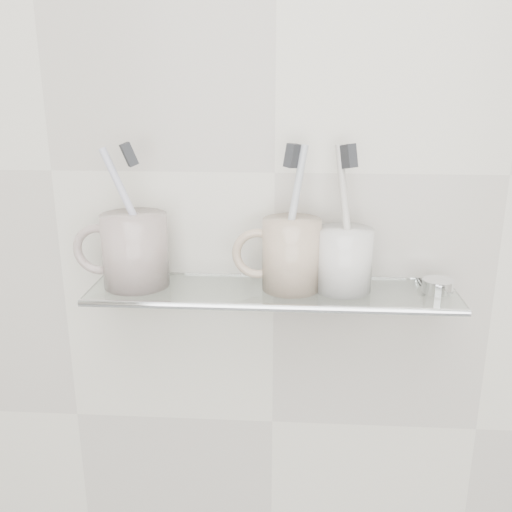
# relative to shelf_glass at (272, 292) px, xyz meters

# --- Properties ---
(wall_back) EXTENTS (2.50, 0.00, 2.50)m
(wall_back) POSITION_rel_shelf_glass_xyz_m (0.00, 0.06, 0.15)
(wall_back) COLOR beige
(wall_back) RESTS_ON ground
(shelf_glass) EXTENTS (0.50, 0.12, 0.01)m
(shelf_glass) POSITION_rel_shelf_glass_xyz_m (0.00, 0.00, 0.00)
(shelf_glass) COLOR silver
(shelf_glass) RESTS_ON wall_back
(shelf_rail) EXTENTS (0.50, 0.01, 0.01)m
(shelf_rail) POSITION_rel_shelf_glass_xyz_m (0.00, -0.06, 0.00)
(shelf_rail) COLOR silver
(shelf_rail) RESTS_ON shelf_glass
(bracket_left) EXTENTS (0.02, 0.03, 0.02)m
(bracket_left) POSITION_rel_shelf_glass_xyz_m (-0.21, 0.05, -0.01)
(bracket_left) COLOR silver
(bracket_left) RESTS_ON wall_back
(bracket_right) EXTENTS (0.02, 0.03, 0.02)m
(bracket_right) POSITION_rel_shelf_glass_xyz_m (0.21, 0.05, -0.01)
(bracket_right) COLOR silver
(bracket_right) RESTS_ON wall_back
(mug_left) EXTENTS (0.09, 0.09, 0.10)m
(mug_left) POSITION_rel_shelf_glass_xyz_m (-0.19, 0.00, 0.05)
(mug_left) COLOR white
(mug_left) RESTS_ON shelf_glass
(mug_left_handle) EXTENTS (0.07, 0.01, 0.07)m
(mug_left_handle) POSITION_rel_shelf_glass_xyz_m (-0.24, 0.00, 0.05)
(mug_left_handle) COLOR white
(mug_left_handle) RESTS_ON mug_left
(toothbrush_left) EXTENTS (0.08, 0.03, 0.18)m
(toothbrush_left) POSITION_rel_shelf_glass_xyz_m (-0.19, 0.00, 0.10)
(toothbrush_left) COLOR silver
(toothbrush_left) RESTS_ON mug_left
(bristles_left) EXTENTS (0.03, 0.03, 0.03)m
(bristles_left) POSITION_rel_shelf_glass_xyz_m (-0.19, 0.00, 0.19)
(bristles_left) COLOR #26272B
(bristles_left) RESTS_ON toothbrush_left
(mug_center) EXTENTS (0.08, 0.08, 0.10)m
(mug_center) POSITION_rel_shelf_glass_xyz_m (0.03, 0.00, 0.05)
(mug_center) COLOR beige
(mug_center) RESTS_ON shelf_glass
(mug_center_handle) EXTENTS (0.07, 0.01, 0.07)m
(mug_center_handle) POSITION_rel_shelf_glass_xyz_m (-0.02, 0.00, 0.05)
(mug_center_handle) COLOR beige
(mug_center_handle) RESTS_ON mug_center
(toothbrush_center) EXTENTS (0.04, 0.02, 0.19)m
(toothbrush_center) POSITION_rel_shelf_glass_xyz_m (0.03, 0.00, 0.10)
(toothbrush_center) COLOR silver
(toothbrush_center) RESTS_ON mug_center
(bristles_center) EXTENTS (0.03, 0.03, 0.03)m
(bristles_center) POSITION_rel_shelf_glass_xyz_m (0.03, 0.00, 0.19)
(bristles_center) COLOR #26272B
(bristles_center) RESTS_ON toothbrush_center
(mug_right) EXTENTS (0.08, 0.08, 0.09)m
(mug_right) POSITION_rel_shelf_glass_xyz_m (0.10, 0.00, 0.05)
(mug_right) COLOR silver
(mug_right) RESTS_ON shelf_glass
(mug_right_handle) EXTENTS (0.06, 0.01, 0.06)m
(mug_right_handle) POSITION_rel_shelf_glass_xyz_m (0.05, 0.00, 0.05)
(mug_right_handle) COLOR silver
(mug_right_handle) RESTS_ON mug_right
(toothbrush_right) EXTENTS (0.04, 0.04, 0.19)m
(toothbrush_right) POSITION_rel_shelf_glass_xyz_m (0.10, 0.00, 0.10)
(toothbrush_right) COLOR beige
(toothbrush_right) RESTS_ON mug_right
(bristles_right) EXTENTS (0.02, 0.03, 0.03)m
(bristles_right) POSITION_rel_shelf_glass_xyz_m (0.10, 0.00, 0.19)
(bristles_right) COLOR #26272B
(bristles_right) RESTS_ON toothbrush_right
(chrome_cap) EXTENTS (0.04, 0.04, 0.02)m
(chrome_cap) POSITION_rel_shelf_glass_xyz_m (0.22, 0.00, 0.01)
(chrome_cap) COLOR silver
(chrome_cap) RESTS_ON shelf_glass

